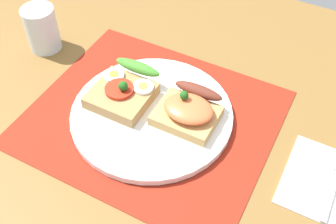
% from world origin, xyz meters
% --- Properties ---
extents(ground_plane, '(1.20, 0.90, 0.03)m').
position_xyz_m(ground_plane, '(0.00, 0.00, -0.02)').
color(ground_plane, brown).
extents(placemat, '(0.39, 0.34, 0.00)m').
position_xyz_m(placemat, '(0.00, 0.00, 0.00)').
color(placemat, maroon).
rests_on(placemat, ground_plane).
extents(plate, '(0.26, 0.26, 0.01)m').
position_xyz_m(plate, '(0.00, 0.00, 0.01)').
color(plate, white).
rests_on(plate, placemat).
extents(sandwich_egg_tomato, '(0.10, 0.11, 0.04)m').
position_xyz_m(sandwich_egg_tomato, '(-0.06, 0.01, 0.03)').
color(sandwich_egg_tomato, '#A9814E').
rests_on(sandwich_egg_tomato, plate).
extents(sandwich_salmon, '(0.10, 0.09, 0.05)m').
position_xyz_m(sandwich_salmon, '(0.06, 0.02, 0.03)').
color(sandwich_salmon, tan).
rests_on(sandwich_salmon, plate).
extents(napkin, '(0.14, 0.13, 0.01)m').
position_xyz_m(napkin, '(0.29, 0.01, 0.00)').
color(napkin, white).
rests_on(napkin, ground_plane).
extents(fork, '(0.02, 0.13, 0.00)m').
position_xyz_m(fork, '(0.29, 0.01, 0.01)').
color(fork, '#B7B7BC').
rests_on(fork, napkin).
extents(drinking_glass, '(0.06, 0.06, 0.09)m').
position_xyz_m(drinking_glass, '(-0.27, 0.06, 0.04)').
color(drinking_glass, silver).
rests_on(drinking_glass, ground_plane).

